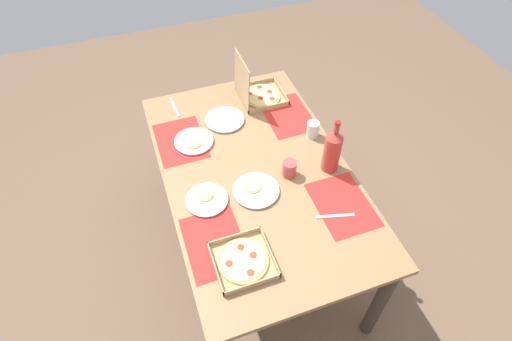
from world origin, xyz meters
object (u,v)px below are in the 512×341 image
at_px(plate_near_left, 256,190).
at_px(soda_bottle, 332,150).
at_px(cup_clear_right, 313,129).
at_px(cup_red, 289,168).
at_px(pizza_box_center, 257,92).
at_px(pizza_box_corner_right, 243,261).
at_px(plate_near_right, 194,141).
at_px(plate_far_left, 207,199).
at_px(plate_far_right, 225,120).

xyz_separation_m(plate_near_left, soda_bottle, (0.02, -0.42, 0.12)).
xyz_separation_m(plate_near_left, cup_clear_right, (0.28, -0.44, 0.04)).
bearing_deg(cup_red, pizza_box_center, -4.94).
distance_m(pizza_box_corner_right, cup_clear_right, 0.89).
xyz_separation_m(pizza_box_center, plate_near_right, (-0.25, 0.47, -0.04)).
bearing_deg(soda_bottle, plate_far_left, 89.74).
distance_m(plate_near_right, plate_far_left, 0.42).
bearing_deg(pizza_box_corner_right, plate_near_right, 1.74).
bearing_deg(plate_far_left, soda_bottle, -90.26).
relative_size(pizza_box_center, cup_clear_right, 3.14).
distance_m(plate_near_left, cup_clear_right, 0.52).
bearing_deg(pizza_box_corner_right, cup_clear_right, -44.58).
distance_m(pizza_box_corner_right, plate_near_left, 0.40).
bearing_deg(plate_near_left, pizza_box_corner_right, 152.62).
bearing_deg(pizza_box_corner_right, cup_red, -43.59).
height_order(pizza_box_center, plate_far_right, pizza_box_center).
xyz_separation_m(soda_bottle, cup_clear_right, (0.25, -0.02, -0.08)).
distance_m(plate_near_left, soda_bottle, 0.44).
bearing_deg(plate_far_right, pizza_box_corner_right, 168.21).
bearing_deg(plate_near_left, cup_clear_right, -57.85).
distance_m(plate_near_right, soda_bottle, 0.77).
relative_size(plate_near_right, cup_red, 2.46).
distance_m(pizza_box_center, soda_bottle, 0.70).
bearing_deg(cup_clear_right, pizza_box_corner_right, 135.42).
xyz_separation_m(plate_far_right, cup_clear_right, (-0.29, -0.43, 0.04)).
bearing_deg(pizza_box_center, plate_near_right, 118.14).
relative_size(plate_near_left, soda_bottle, 0.73).
bearing_deg(plate_near_left, soda_bottle, -86.97).
distance_m(plate_far_left, cup_clear_right, 0.73).
distance_m(pizza_box_corner_right, soda_bottle, 0.73).
distance_m(plate_far_right, soda_bottle, 0.69).
distance_m(plate_near_left, plate_near_right, 0.49).
xyz_separation_m(plate_near_right, cup_clear_right, (-0.17, -0.65, 0.04)).
relative_size(plate_far_left, soda_bottle, 0.66).
distance_m(pizza_box_corner_right, plate_near_right, 0.80).
xyz_separation_m(cup_clear_right, cup_red, (-0.23, 0.24, -0.00)).
bearing_deg(plate_far_right, pizza_box_center, -62.25).
height_order(pizza_box_center, plate_far_left, pizza_box_center).
bearing_deg(pizza_box_center, pizza_box_corner_right, 157.14).
height_order(plate_far_right, plate_far_left, plate_far_left).
height_order(plate_near_left, plate_far_right, plate_near_left).
distance_m(plate_near_right, cup_red, 0.57).
height_order(plate_near_right, plate_far_right, plate_near_right).
bearing_deg(pizza_box_corner_right, soda_bottle, -57.95).
relative_size(plate_near_left, cup_clear_right, 2.45).
height_order(pizza_box_corner_right, cup_red, cup_red).
relative_size(plate_near_right, soda_bottle, 0.68).
height_order(plate_far_left, soda_bottle, soda_bottle).
bearing_deg(pizza_box_center, soda_bottle, -166.34).
distance_m(pizza_box_center, plate_far_right, 0.29).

